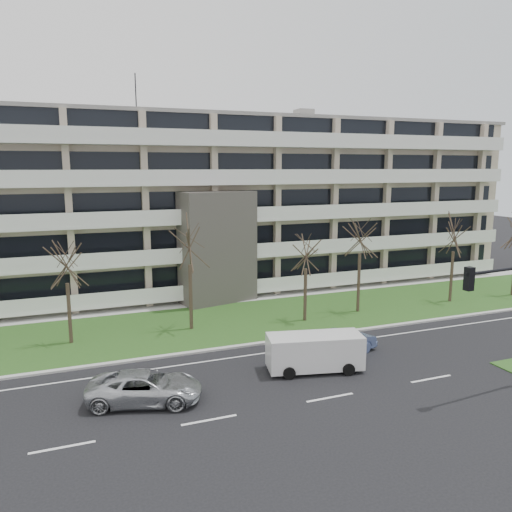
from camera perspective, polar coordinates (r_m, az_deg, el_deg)
name	(u,v)px	position (r m, az deg, el deg)	size (l,w,h in m)	color
ground	(330,398)	(25.10, 8.46, -15.72)	(160.00, 160.00, 0.00)	black
grass_verge	(240,320)	(36.15, -1.79, -7.35)	(90.00, 10.00, 0.06)	#28521B
curb	(267,342)	(31.71, 1.24, -9.85)	(90.00, 0.35, 0.12)	#B2B2AD
sidewalk	(218,301)	(41.17, -4.33, -5.17)	(90.00, 2.00, 0.08)	#B2B2AD
lane_edge_line	(276,351)	(30.44, 2.33, -10.84)	(90.00, 0.12, 0.01)	white
apartment_building	(196,203)	(46.40, -6.91, 6.02)	(60.50, 15.10, 18.75)	tan
silver_pickup	(145,387)	(24.68, -12.56, -14.44)	(2.44, 5.30, 1.47)	#BABEC2
blue_sedan	(343,343)	(30.07, 9.96, -9.75)	(1.58, 4.53, 1.49)	#748BC9
white_van	(316,349)	(27.60, 6.86, -10.53)	(5.41, 2.94, 1.99)	silver
tree_2	(66,259)	(32.42, -20.93, -0.35)	(3.46, 3.46, 6.91)	#382B21
tree_3	(189,239)	(33.15, -7.63, 1.97)	(4.01, 4.01, 8.02)	#382B21
tree_4	(306,248)	(35.06, 5.74, 0.92)	(3.42, 3.42, 6.83)	#382B21
tree_5	(361,230)	(37.76, 11.87, 2.88)	(4.03, 4.03, 8.05)	#382B21
tree_6	(455,232)	(42.93, 21.75, 2.60)	(3.73, 3.73, 7.45)	#382B21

